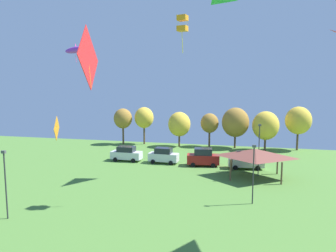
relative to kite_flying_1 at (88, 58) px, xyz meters
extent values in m
cube|color=red|center=(0.00, 0.00, 0.00)|extent=(0.65, 3.27, 3.32)
cylinder|color=yellow|center=(0.00, -0.02, 0.00)|extent=(0.23, 0.08, 3.02)
cube|color=orange|center=(2.19, 13.52, 4.95)|extent=(1.00, 1.01, 0.51)
cube|color=orange|center=(2.19, 13.52, 4.01)|extent=(1.00, 1.01, 0.51)
cylinder|color=yellow|center=(1.78, 13.11, 4.48)|extent=(0.02, 0.02, 1.41)
cylinder|color=yellow|center=(2.59, 13.11, 4.48)|extent=(0.02, 0.02, 1.41)
cylinder|color=yellow|center=(1.78, 13.93, 4.48)|extent=(0.02, 0.02, 1.41)
cylinder|color=yellow|center=(2.59, 13.93, 4.48)|extent=(0.02, 0.02, 1.41)
cylinder|color=yellow|center=(2.19, 13.52, 2.76)|extent=(0.10, 0.32, 1.89)
ellipsoid|color=purple|center=(-14.67, 23.34, 3.95)|extent=(4.09, 1.88, 1.08)
cube|color=#E54C93|center=(-14.67, 23.34, 4.19)|extent=(0.13, 0.15, 1.11)
cylinder|color=#E54C93|center=(-14.67, 23.34, 2.71)|extent=(0.19, 0.10, 0.99)
cube|color=orange|center=(-4.67, 3.81, -4.25)|extent=(0.68, 1.58, 1.70)
cylinder|color=white|center=(-4.67, 3.79, -4.25)|extent=(0.14, 0.08, 1.54)
pyramid|color=green|center=(3.59, 24.09, 7.62)|extent=(3.82, 4.14, 0.54)
cube|color=silver|center=(-9.47, 28.20, -11.47)|extent=(4.69, 1.89, 1.13)
cube|color=#1E232D|center=(-9.47, 28.20, -10.51)|extent=(2.58, 1.74, 0.79)
cylinder|color=black|center=(-8.02, 27.25, -12.04)|extent=(0.64, 0.22, 0.64)
cylinder|color=black|center=(-8.02, 29.14, -12.04)|extent=(0.64, 0.22, 0.64)
cylinder|color=black|center=(-10.92, 27.26, -12.04)|extent=(0.64, 0.22, 0.64)
cylinder|color=black|center=(-10.92, 29.14, -12.04)|extent=(0.64, 0.22, 0.64)
cube|color=silver|center=(-3.53, 28.12, -11.45)|extent=(4.47, 1.91, 1.18)
cube|color=#1E232D|center=(-3.53, 28.12, -10.45)|extent=(2.49, 1.69, 0.82)
cylinder|color=black|center=(-2.20, 27.20, -12.04)|extent=(0.65, 0.25, 0.64)
cylinder|color=black|center=(-2.13, 28.93, -12.04)|extent=(0.65, 0.25, 0.64)
cylinder|color=black|center=(-4.93, 27.32, -12.04)|extent=(0.65, 0.25, 0.64)
cylinder|color=black|center=(-4.86, 29.04, -12.04)|extent=(0.65, 0.25, 0.64)
cube|color=maroon|center=(2.41, 27.92, -11.38)|extent=(4.76, 2.47, 1.31)
cube|color=#1E232D|center=(2.41, 27.92, -10.27)|extent=(2.71, 2.05, 0.92)
cylinder|color=black|center=(3.94, 27.17, -12.04)|extent=(0.66, 0.30, 0.64)
cylinder|color=black|center=(3.69, 29.05, -12.04)|extent=(0.66, 0.30, 0.64)
cylinder|color=black|center=(1.14, 26.80, -12.04)|extent=(0.66, 0.30, 0.64)
cylinder|color=black|center=(0.89, 28.67, -12.04)|extent=(0.66, 0.30, 0.64)
cube|color=silver|center=(8.35, 27.80, -11.43)|extent=(4.95, 2.33, 1.22)
cube|color=#1E232D|center=(8.35, 27.80, -10.39)|extent=(2.80, 1.93, 0.85)
cylinder|color=black|center=(9.93, 27.10, -12.04)|extent=(0.66, 0.30, 0.64)
cylinder|color=black|center=(9.72, 28.86, -12.04)|extent=(0.66, 0.30, 0.64)
cylinder|color=black|center=(6.99, 26.74, -12.04)|extent=(0.66, 0.30, 0.64)
cylinder|color=black|center=(6.78, 28.50, -12.04)|extent=(0.66, 0.30, 0.64)
cylinder|color=brown|center=(6.52, 21.49, -11.06)|extent=(0.20, 0.20, 2.60)
cylinder|color=brown|center=(12.30, 21.49, -11.06)|extent=(0.20, 0.20, 2.60)
cylinder|color=brown|center=(6.52, 25.91, -11.06)|extent=(0.20, 0.20, 2.60)
cylinder|color=brown|center=(12.30, 25.91, -11.06)|extent=(0.20, 0.20, 2.60)
pyramid|color=brown|center=(9.41, 23.70, -9.26)|extent=(7.47, 5.73, 1.00)
cylinder|color=#2D2D33|center=(8.89, 14.43, -9.63)|extent=(0.12, 0.12, 5.46)
cube|color=#4C4C51|center=(8.89, 14.43, -6.78)|extent=(0.36, 0.20, 0.24)
cylinder|color=#2D2D33|center=(9.86, 24.56, -9.18)|extent=(0.12, 0.12, 6.36)
cube|color=#4C4C51|center=(9.86, 24.56, -5.88)|extent=(0.36, 0.20, 0.24)
cylinder|color=#2D2D33|center=(-11.19, 5.93, -9.56)|extent=(0.12, 0.12, 5.59)
cube|color=#4C4C51|center=(-11.19, 5.93, -6.65)|extent=(0.36, 0.20, 0.24)
cylinder|color=brown|center=(-15.67, 41.89, -10.44)|extent=(0.36, 0.36, 3.84)
ellipsoid|color=olive|center=(-15.67, 41.89, -7.14)|extent=(3.68, 3.68, 4.05)
cylinder|color=brown|center=(-11.51, 42.87, -10.38)|extent=(0.36, 0.36, 3.96)
ellipsoid|color=gold|center=(-11.51, 42.87, -6.96)|extent=(3.84, 3.84, 4.22)
cylinder|color=brown|center=(-4.06, 41.97, -10.98)|extent=(0.36, 0.36, 2.75)
ellipsoid|color=gold|center=(-4.06, 41.97, -7.99)|extent=(4.30, 4.30, 4.73)
cylinder|color=brown|center=(1.60, 43.42, -10.72)|extent=(0.36, 0.36, 3.28)
ellipsoid|color=olive|center=(1.60, 43.42, -7.79)|extent=(3.45, 3.45, 3.79)
cylinder|color=brown|center=(6.47, 42.90, -10.85)|extent=(0.36, 0.36, 3.02)
ellipsoid|color=olive|center=(6.47, 42.90, -7.46)|extent=(5.02, 5.02, 5.52)
cylinder|color=brown|center=(11.82, 41.89, -10.97)|extent=(0.36, 0.36, 2.78)
ellipsoid|color=gold|center=(11.82, 41.89, -7.81)|extent=(4.70, 4.70, 5.17)
cylinder|color=brown|center=(17.54, 43.64, -10.49)|extent=(0.36, 0.36, 3.73)
ellipsoid|color=gold|center=(17.54, 43.64, -6.92)|extent=(4.56, 4.56, 5.01)
camera|label=1|loc=(7.76, -14.17, -1.71)|focal=32.00mm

